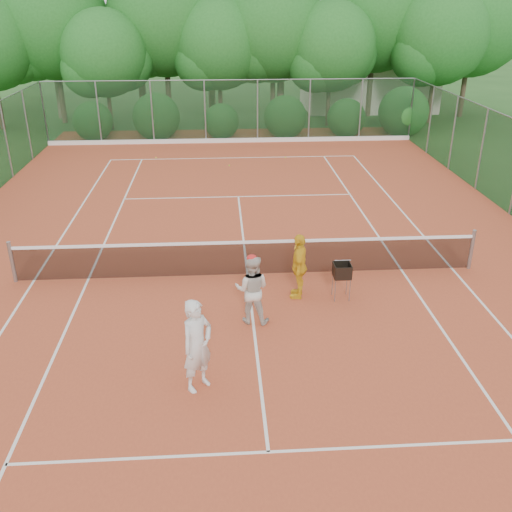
{
  "coord_description": "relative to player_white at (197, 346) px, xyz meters",
  "views": [
    {
      "loc": [
        -0.66,
        -13.36,
        6.66
      ],
      "look_at": [
        0.14,
        -1.2,
        1.1
      ],
      "focal_mm": 40.0,
      "sensor_mm": 36.0,
      "label": 1
    }
  ],
  "objects": [
    {
      "name": "stray_ball_b",
      "position": [
        3.47,
        16.34,
        -0.88
      ],
      "size": [
        0.07,
        0.07,
        0.07
      ],
      "primitive_type": "sphere",
      "color": "#BCDB33",
      "rests_on": "clay_court"
    },
    {
      "name": "player_white",
      "position": [
        0.0,
        0.0,
        0.0
      ],
      "size": [
        0.78,
        0.77,
        1.82
      ],
      "primitive_type": "imported",
      "rotation": [
        0.0,
        0.0,
        0.77
      ],
      "color": "silver",
      "rests_on": "clay_court"
    },
    {
      "name": "ground",
      "position": [
        1.14,
        4.64,
        -0.93
      ],
      "size": [
        120.0,
        120.0,
        0.0
      ],
      "primitive_type": "plane",
      "color": "#224C1B",
      "rests_on": "ground"
    },
    {
      "name": "tropical_treeline",
      "position": [
        2.58,
        24.86,
        4.18
      ],
      "size": [
        32.1,
        8.49,
        15.03
      ],
      "color": "brown",
      "rests_on": "ground"
    },
    {
      "name": "club_building",
      "position": [
        10.14,
        28.64,
        0.57
      ],
      "size": [
        8.0,
        5.0,
        3.0
      ],
      "primitive_type": "cube",
      "color": "beige",
      "rests_on": "ground"
    },
    {
      "name": "court_markings",
      "position": [
        1.14,
        4.64,
        -0.91
      ],
      "size": [
        11.03,
        23.83,
        0.01
      ],
      "color": "white",
      "rests_on": "clay_court"
    },
    {
      "name": "stray_ball_c",
      "position": [
        0.91,
        15.16,
        -0.88
      ],
      "size": [
        0.07,
        0.07,
        0.07
      ],
      "primitive_type": "sphere",
      "color": "#AECE30",
      "rests_on": "clay_court"
    },
    {
      "name": "player_center_grp",
      "position": [
        1.12,
        2.3,
        -0.1
      ],
      "size": [
        0.89,
        0.75,
        1.63
      ],
      "color": "beige",
      "rests_on": "clay_court"
    },
    {
      "name": "tennis_net",
      "position": [
        1.14,
        4.64,
        -0.4
      ],
      "size": [
        11.97,
        0.1,
        1.1
      ],
      "color": "gray",
      "rests_on": "clay_court"
    },
    {
      "name": "fence_back",
      "position": [
        1.14,
        19.64,
        0.59
      ],
      "size": [
        18.07,
        0.07,
        3.0
      ],
      "color": "#19381E",
      "rests_on": "clay_court"
    },
    {
      "name": "player_yellow",
      "position": [
        2.31,
        3.4,
        -0.1
      ],
      "size": [
        0.59,
        1.01,
        1.62
      ],
      "primitive_type": "imported",
      "rotation": [
        0.0,
        0.0,
        -1.79
      ],
      "color": "yellow",
      "rests_on": "clay_court"
    },
    {
      "name": "ball_hopper",
      "position": [
        3.32,
        3.23,
        -0.19
      ],
      "size": [
        0.39,
        0.39,
        0.9
      ],
      "rotation": [
        0.0,
        0.0,
        -0.08
      ],
      "color": "gray",
      "rests_on": "clay_court"
    },
    {
      "name": "stray_ball_a",
      "position": [
        -2.35,
        16.67,
        -0.88
      ],
      "size": [
        0.07,
        0.07,
        0.07
      ],
      "primitive_type": "sphere",
      "color": "gold",
      "rests_on": "clay_court"
    },
    {
      "name": "clay_court",
      "position": [
        1.14,
        4.64,
        -0.92
      ],
      "size": [
        18.0,
        36.0,
        0.02
      ],
      "primitive_type": "cube",
      "color": "#B54B29",
      "rests_on": "ground"
    }
  ]
}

